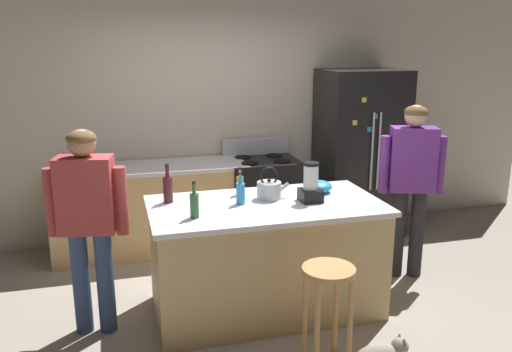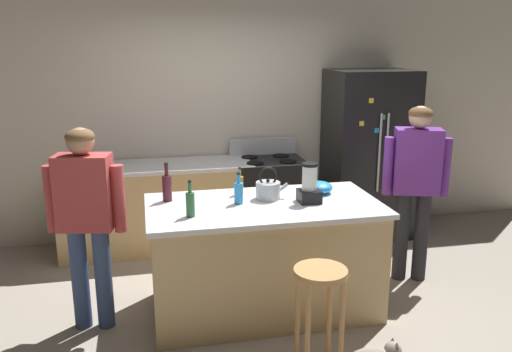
{
  "view_description": "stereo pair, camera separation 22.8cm",
  "coord_description": "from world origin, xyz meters",
  "px_view_note": "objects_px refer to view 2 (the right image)",
  "views": [
    {
      "loc": [
        -1.14,
        -3.86,
        2.19
      ],
      "look_at": [
        0.0,
        0.3,
        1.07
      ],
      "focal_mm": 37.11,
      "sensor_mm": 36.0,
      "label": 1
    },
    {
      "loc": [
        -0.91,
        -3.91,
        2.19
      ],
      "look_at": [
        0.0,
        0.3,
        1.07
      ],
      "focal_mm": 37.11,
      "sensor_mm": 36.0,
      "label": 2
    }
  ],
  "objects_px": {
    "stove_range": "(268,199)",
    "bar_stool": "(320,292)",
    "blender_appliance": "(309,186)",
    "mixing_bowl": "(319,187)",
    "refrigerator": "(368,154)",
    "bottle_wine": "(167,187)",
    "bottle_soda": "(239,192)",
    "tea_kettle": "(268,189)",
    "bottle_vinegar": "(240,185)",
    "bottle_olive_oil": "(190,203)",
    "kitchen_island": "(264,257)",
    "person_by_sink_right": "(416,177)",
    "person_by_island_left": "(86,211)"
  },
  "relations": [
    {
      "from": "refrigerator",
      "to": "mixing_bowl",
      "type": "relative_size",
      "value": 8.32
    },
    {
      "from": "refrigerator",
      "to": "tea_kettle",
      "type": "bearing_deg",
      "value": -137.15
    },
    {
      "from": "bottle_wine",
      "to": "mixing_bowl",
      "type": "height_order",
      "value": "bottle_wine"
    },
    {
      "from": "stove_range",
      "to": "bar_stool",
      "type": "distance_m",
      "value": 2.39
    },
    {
      "from": "bottle_soda",
      "to": "bottle_wine",
      "type": "height_order",
      "value": "bottle_wine"
    },
    {
      "from": "bar_stool",
      "to": "refrigerator",
      "type": "bearing_deg",
      "value": 59.91
    },
    {
      "from": "person_by_island_left",
      "to": "blender_appliance",
      "type": "bearing_deg",
      "value": -1.82
    },
    {
      "from": "person_by_sink_right",
      "to": "bottle_vinegar",
      "type": "bearing_deg",
      "value": 179.48
    },
    {
      "from": "bottle_wine",
      "to": "bottle_olive_oil",
      "type": "height_order",
      "value": "bottle_wine"
    },
    {
      "from": "person_by_sink_right",
      "to": "bar_stool",
      "type": "bearing_deg",
      "value": -138.59
    },
    {
      "from": "bottle_soda",
      "to": "tea_kettle",
      "type": "height_order",
      "value": "tea_kettle"
    },
    {
      "from": "stove_range",
      "to": "bottle_olive_oil",
      "type": "xyz_separation_m",
      "value": [
        -1.0,
        -1.72,
        0.55
      ]
    },
    {
      "from": "stove_range",
      "to": "bottle_vinegar",
      "type": "height_order",
      "value": "bottle_vinegar"
    },
    {
      "from": "refrigerator",
      "to": "bottle_vinegar",
      "type": "distance_m",
      "value": 2.08
    },
    {
      "from": "refrigerator",
      "to": "blender_appliance",
      "type": "height_order",
      "value": "refrigerator"
    },
    {
      "from": "refrigerator",
      "to": "bottle_wine",
      "type": "height_order",
      "value": "refrigerator"
    },
    {
      "from": "bottle_vinegar",
      "to": "bar_stool",
      "type": "bearing_deg",
      "value": -73.95
    },
    {
      "from": "kitchen_island",
      "to": "person_by_sink_right",
      "type": "relative_size",
      "value": 1.14
    },
    {
      "from": "bar_stool",
      "to": "bottle_vinegar",
      "type": "height_order",
      "value": "bottle_vinegar"
    },
    {
      "from": "bottle_soda",
      "to": "bottle_olive_oil",
      "type": "distance_m",
      "value": 0.47
    },
    {
      "from": "person_by_sink_right",
      "to": "bottle_olive_oil",
      "type": "height_order",
      "value": "person_by_sink_right"
    },
    {
      "from": "person_by_island_left",
      "to": "bottle_soda",
      "type": "xyz_separation_m",
      "value": [
        1.16,
        0.03,
        0.06
      ]
    },
    {
      "from": "mixing_bowl",
      "to": "tea_kettle",
      "type": "distance_m",
      "value": 0.47
    },
    {
      "from": "person_by_island_left",
      "to": "bottle_wine",
      "type": "bearing_deg",
      "value": 19.7
    },
    {
      "from": "person_by_sink_right",
      "to": "bottle_olive_oil",
      "type": "relative_size",
      "value": 5.9
    },
    {
      "from": "kitchen_island",
      "to": "refrigerator",
      "type": "height_order",
      "value": "refrigerator"
    },
    {
      "from": "bar_stool",
      "to": "bottle_soda",
      "type": "xyz_separation_m",
      "value": [
        -0.39,
        0.89,
        0.46
      ]
    },
    {
      "from": "kitchen_island",
      "to": "bottle_olive_oil",
      "type": "height_order",
      "value": "bottle_olive_oil"
    },
    {
      "from": "bar_stool",
      "to": "mixing_bowl",
      "type": "bearing_deg",
      "value": 71.98
    },
    {
      "from": "refrigerator",
      "to": "bar_stool",
      "type": "bearing_deg",
      "value": -120.09
    },
    {
      "from": "person_by_island_left",
      "to": "mixing_bowl",
      "type": "relative_size",
      "value": 7.03
    },
    {
      "from": "person_by_sink_right",
      "to": "bottle_wine",
      "type": "height_order",
      "value": "person_by_sink_right"
    },
    {
      "from": "person_by_island_left",
      "to": "bottle_soda",
      "type": "height_order",
      "value": "person_by_island_left"
    },
    {
      "from": "refrigerator",
      "to": "mixing_bowl",
      "type": "bearing_deg",
      "value": -127.97
    },
    {
      "from": "bottle_wine",
      "to": "refrigerator",
      "type": "bearing_deg",
      "value": 28.86
    },
    {
      "from": "person_by_island_left",
      "to": "mixing_bowl",
      "type": "height_order",
      "value": "person_by_island_left"
    },
    {
      "from": "stove_range",
      "to": "bar_stool",
      "type": "xyz_separation_m",
      "value": [
        -0.22,
        -2.38,
        0.08
      ]
    },
    {
      "from": "bar_stool",
      "to": "bottle_wine",
      "type": "xyz_separation_m",
      "value": [
        -0.93,
        1.09,
        0.49
      ]
    },
    {
      "from": "person_by_island_left",
      "to": "tea_kettle",
      "type": "bearing_deg",
      "value": 4.23
    },
    {
      "from": "blender_appliance",
      "to": "mixing_bowl",
      "type": "height_order",
      "value": "blender_appliance"
    },
    {
      "from": "bottle_soda",
      "to": "bottle_olive_oil",
      "type": "height_order",
      "value": "bottle_olive_oil"
    },
    {
      "from": "bottle_vinegar",
      "to": "person_by_island_left",
      "type": "bearing_deg",
      "value": -167.23
    },
    {
      "from": "bottle_soda",
      "to": "mixing_bowl",
      "type": "height_order",
      "value": "bottle_soda"
    },
    {
      "from": "tea_kettle",
      "to": "kitchen_island",
      "type": "bearing_deg",
      "value": -117.71
    },
    {
      "from": "blender_appliance",
      "to": "refrigerator",
      "type": "bearing_deg",
      "value": 52.32
    },
    {
      "from": "mixing_bowl",
      "to": "person_by_island_left",
      "type": "bearing_deg",
      "value": -174.82
    },
    {
      "from": "person_by_sink_right",
      "to": "mixing_bowl",
      "type": "height_order",
      "value": "person_by_sink_right"
    },
    {
      "from": "stove_range",
      "to": "person_by_island_left",
      "type": "distance_m",
      "value": 2.37
    },
    {
      "from": "bottle_olive_oil",
      "to": "tea_kettle",
      "type": "bearing_deg",
      "value": 25.28
    },
    {
      "from": "bottle_vinegar",
      "to": "tea_kettle",
      "type": "height_order",
      "value": "tea_kettle"
    }
  ]
}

